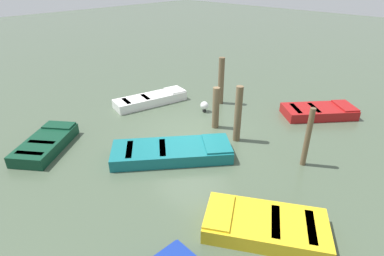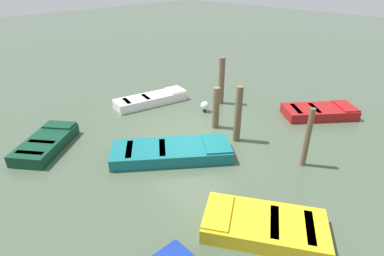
# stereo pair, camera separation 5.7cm
# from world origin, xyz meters

# --- Properties ---
(ground_plane) EXTENTS (80.00, 80.00, 0.00)m
(ground_plane) POSITION_xyz_m (0.00, 0.00, 0.00)
(ground_plane) COLOR #475642
(rowboat_teal) EXTENTS (3.99, 3.65, 0.46)m
(rowboat_teal) POSITION_xyz_m (-1.51, -0.54, 0.22)
(rowboat_teal) COLOR #14666B
(rowboat_teal) RESTS_ON ground_plane
(rowboat_red) EXTENTS (3.14, 2.97, 0.46)m
(rowboat_red) POSITION_xyz_m (5.16, -2.68, 0.22)
(rowboat_red) COLOR maroon
(rowboat_red) RESTS_ON ground_plane
(rowboat_yellow) EXTENTS (2.74, 3.24, 0.46)m
(rowboat_yellow) POSITION_xyz_m (-2.27, -4.64, 0.22)
(rowboat_yellow) COLOR gold
(rowboat_yellow) RESTS_ON ground_plane
(rowboat_dark_green) EXTENTS (2.84, 2.56, 0.46)m
(rowboat_dark_green) POSITION_xyz_m (-4.26, 3.09, 0.22)
(rowboat_dark_green) COLOR #0C3823
(rowboat_dark_green) RESTS_ON ground_plane
(rowboat_white) EXTENTS (3.55, 1.78, 0.46)m
(rowboat_white) POSITION_xyz_m (0.97, 3.63, 0.22)
(rowboat_white) COLOR silver
(rowboat_white) RESTS_ON ground_plane
(mooring_piling_near_left) EXTENTS (0.27, 0.27, 1.69)m
(mooring_piling_near_left) POSITION_xyz_m (1.20, -0.15, 0.85)
(mooring_piling_near_left) COLOR brown
(mooring_piling_near_left) RESTS_ON ground_plane
(mooring_piling_far_right) EXTENTS (0.26, 0.26, 2.12)m
(mooring_piling_far_right) POSITION_xyz_m (0.94, -1.40, 1.06)
(mooring_piling_far_right) COLOR brown
(mooring_piling_far_right) RESTS_ON ground_plane
(mooring_piling_mid_left) EXTENTS (0.27, 0.27, 2.19)m
(mooring_piling_mid_left) POSITION_xyz_m (3.30, 1.32, 1.09)
(mooring_piling_mid_left) COLOR brown
(mooring_piling_mid_left) RESTS_ON ground_plane
(mooring_piling_far_left) EXTENTS (0.17, 0.17, 2.01)m
(mooring_piling_far_left) POSITION_xyz_m (1.15, -3.95, 1.01)
(mooring_piling_far_left) COLOR brown
(mooring_piling_far_left) RESTS_ON ground_plane
(marker_buoy) EXTENTS (0.36, 0.36, 0.48)m
(marker_buoy) POSITION_xyz_m (2.02, 1.19, 0.29)
(marker_buoy) COLOR #262626
(marker_buoy) RESTS_ON ground_plane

